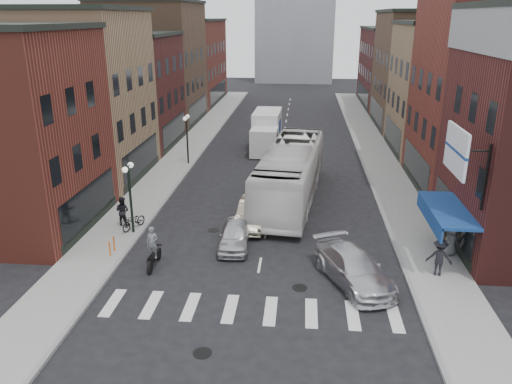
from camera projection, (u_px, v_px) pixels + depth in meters
ground at (258, 275)px, 23.72m from camera, size 160.00×160.00×0.00m
sidewalk_left at (186, 151)px, 45.09m from camera, size 3.00×74.00×0.15m
sidewalk_right at (377, 156)px, 43.60m from camera, size 3.00×74.00×0.15m
curb_left at (203, 153)px, 44.98m from camera, size 0.20×74.00×0.16m
curb_right at (360, 156)px, 43.75m from camera, size 0.20×74.00×0.16m
crosswalk_stripes at (251, 310)px, 20.90m from camera, size 12.00×2.20×0.01m
bldg_left_mid_a at (70, 96)px, 36.13m from camera, size 10.30×10.20×12.30m
bldg_left_mid_b at (119, 91)px, 45.85m from camera, size 10.30×10.20×10.30m
bldg_left_far_a at (152, 63)px, 55.67m from camera, size 10.30×12.20×13.30m
bldg_left_far_b at (182, 62)px, 69.15m from camera, size 10.30×16.20×11.30m
bldg_right_mid_a at (501, 87)px, 33.16m from camera, size 10.30×10.20×14.30m
bldg_right_mid_b at (456, 89)px, 43.04m from camera, size 10.30×10.20×11.30m
bldg_right_far_a at (427, 70)px, 53.20m from camera, size 10.30×12.20×12.30m
bldg_right_far_b at (402, 67)px, 66.68m from camera, size 10.30×16.20×10.30m
awning_blue at (444, 211)px, 24.40m from camera, size 1.80×5.00×0.78m
billboard_sign at (458, 152)px, 21.39m from camera, size 1.52×3.00×3.70m
streetlamp_near at (129, 186)px, 27.15m from camera, size 0.32×1.22×4.11m
streetlamp_far at (187, 130)px, 40.29m from camera, size 0.32×1.22×4.11m
bike_rack at (112, 246)px, 25.42m from camera, size 0.08×0.68×0.80m
box_truck at (266, 132)px, 45.58m from camera, size 2.51×7.79×3.37m
motorcycle_rider at (153, 249)px, 24.16m from camera, size 0.61×2.09×2.12m
transit_bus at (290, 173)px, 32.77m from camera, size 4.65×13.80×3.77m
sedan_left_near at (235, 235)px, 26.44m from camera, size 1.71×4.00×1.35m
sedan_left_far at (253, 213)px, 29.16m from camera, size 1.98×4.78×1.54m
curb_car at (354, 268)px, 22.80m from camera, size 4.06×5.62×1.51m
parked_bicycle at (134, 221)px, 28.35m from camera, size 1.29×1.86×0.93m
ped_left_solo at (122, 211)px, 28.77m from camera, size 0.93×0.66×1.72m
ped_right_a at (439, 257)px, 23.16m from camera, size 1.27×0.83×1.81m
ped_right_b at (444, 228)px, 26.61m from camera, size 1.07×0.81×1.65m
ped_right_c at (452, 241)px, 25.13m from camera, size 0.90×0.75×1.57m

